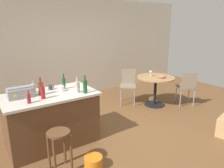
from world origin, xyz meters
The scene contains 20 objects.
ground_plane centered at (0.00, 0.00, 0.00)m, with size 8.80×8.80×0.00m, color brown.
back_wall centered at (0.00, 2.71, 1.35)m, with size 8.00×0.10×2.70m, color beige.
kitchen_island centered at (-1.36, 0.50, 0.45)m, with size 1.52×0.87×0.90m.
wooden_stool centered at (-1.53, -0.30, 0.44)m, with size 0.32×0.32×0.61m.
dining_table centered at (1.43, 0.78, 0.57)m, with size 0.93×0.93×0.74m.
folding_chair_near centered at (0.95, 1.28, 0.53)m, with size 0.56×0.56×0.88m.
folding_chair_far centered at (2.04, 0.31, 0.53)m, with size 0.55×0.55×0.88m.
toolbox centered at (-1.79, 0.58, 0.98)m, with size 0.38×0.21×0.17m.
bottle_0 centered at (-1.48, 0.53, 1.01)m, with size 0.08×0.08×0.30m.
bottle_1 centered at (-1.04, 0.63, 1.01)m, with size 0.06×0.06×0.28m.
bottle_2 centered at (-0.84, 0.21, 1.02)m, with size 0.07×0.07×0.31m.
bottle_3 centered at (-1.55, 0.74, 0.97)m, with size 0.08×0.08×0.20m.
bottle_4 centered at (-0.93, 0.31, 1.00)m, with size 0.08×0.08×0.26m.
bottle_5 centered at (-1.51, 0.32, 1.00)m, with size 0.07×0.07×0.27m.
bottle_6 centered at (-1.75, 0.24, 0.97)m, with size 0.06×0.06×0.19m.
cup_0 centered at (-1.26, 0.73, 0.94)m, with size 0.11×0.07×0.08m.
cup_1 centered at (-1.13, 0.52, 0.95)m, with size 0.12×0.09×0.10m.
wine_glass centered at (1.38, 0.92, 0.85)m, with size 0.07×0.07×0.14m.
serving_bowl centered at (1.48, 0.63, 0.78)m, with size 0.18×0.18×0.07m, color #DB6651.
plastic_bucket centered at (-1.13, -0.53, 0.09)m, with size 0.27×0.27×0.19m, color orange.
Camera 1 is at (-2.42, -2.89, 2.03)m, focal length 34.59 mm.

